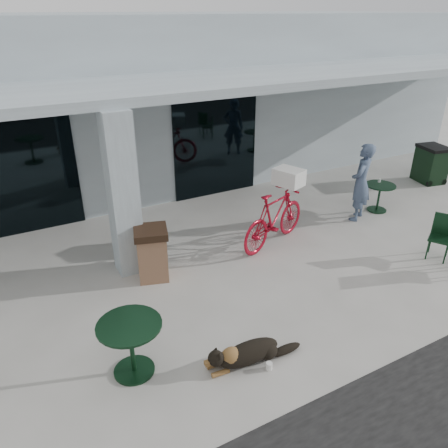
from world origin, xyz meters
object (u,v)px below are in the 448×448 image
cafe_table_near (132,348)px  cafe_chair_far_b (440,238)px  trash_receptacle (152,254)px  bicycle (274,218)px  dog (249,352)px  person (361,182)px  cafe_table_far (379,198)px  wheeled_bin (431,164)px

cafe_table_near → cafe_chair_far_b: size_ratio=0.96×
trash_receptacle → bicycle: bearing=0.2°
cafe_table_near → cafe_chair_far_b: bearing=0.6°
dog → trash_receptacle: 2.83m
person → trash_receptacle: 5.28m
dog → bicycle: bearing=54.5°
cafe_table_near → cafe_table_far: bearing=18.3°
bicycle → cafe_chair_far_b: 3.36m
cafe_chair_far_b → wheeled_bin: bearing=101.3°
dog → cafe_table_far: bearing=32.2°
dog → cafe_chair_far_b: size_ratio=1.21×
bicycle → cafe_table_near: 4.43m
cafe_table_near → trash_receptacle: 2.43m
trash_receptacle → wheeled_bin: bearing=6.4°
cafe_table_far → cafe_chair_far_b: bearing=-107.1°
cafe_chair_far_b → dog: bearing=-111.6°
cafe_table_near → person: 6.77m
cafe_table_near → bicycle: bearing=29.4°
bicycle → cafe_table_far: (3.31, 0.19, -0.27)m
bicycle → dog: (-2.33, -2.79, -0.43)m
dog → trash_receptacle: (-0.43, 2.78, 0.33)m
cafe_table_far → trash_receptacle: bearing=-178.1°
dog → wheeled_bin: (8.53, 3.78, 0.35)m
dog → wheeled_bin: bearing=28.2°
cafe_chair_far_b → cafe_table_far: bearing=133.5°
dog → cafe_table_near: (-1.53, 0.62, 0.23)m
cafe_table_near → cafe_chair_far_b: cafe_chair_far_b is taller
person → trash_receptacle: bearing=-29.7°
cafe_table_far → person: 1.00m
cafe_table_far → cafe_chair_far_b: cafe_chair_far_b is taller
cafe_table_near → trash_receptacle: trash_receptacle is taller
trash_receptacle → cafe_chair_far_b: bearing=-21.4°
cafe_chair_far_b → cafe_table_near: bearing=-118.9°
cafe_chair_far_b → wheeled_bin: 4.75m
bicycle → dog: bearing=119.9°
dog → trash_receptacle: trash_receptacle is taller
bicycle → cafe_table_near: (-3.85, -2.17, -0.20)m
person → trash_receptacle: (-5.26, -0.10, -0.42)m
cafe_table_far → wheeled_bin: (2.89, 0.80, 0.19)m
cafe_table_far → dog: bearing=-152.1°
cafe_table_near → wheeled_bin: wheeled_bin is taller
trash_receptacle → wheeled_bin: size_ratio=0.96×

